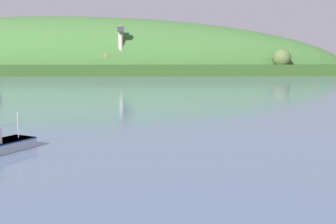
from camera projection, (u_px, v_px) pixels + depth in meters
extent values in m
cube|color=#27431B|center=(127.00, 70.00, 192.37)|extent=(408.52, 65.32, 5.16)
ellipsoid|color=#38602D|center=(62.00, 74.00, 209.37)|extent=(327.74, 76.45, 62.13)
sphere|color=#4C5B33|center=(108.00, 59.00, 182.95)|extent=(8.35, 8.35, 8.35)
sphere|color=#4C5B33|center=(282.00, 58.00, 185.14)|extent=(9.04, 9.04, 9.04)
cube|color=#4C4C51|center=(121.00, 73.00, 182.82)|extent=(5.52, 5.52, 2.00)
cylinder|color=#BCB293|center=(121.00, 49.00, 181.25)|extent=(2.16, 2.16, 21.61)
cylinder|color=#BCB293|center=(120.00, 31.00, 185.61)|extent=(3.67, 14.20, 1.19)
cube|color=#333338|center=(121.00, 29.00, 177.55)|extent=(3.38, 2.77, 2.59)
cylinder|color=#B2B2B7|center=(18.00, 125.00, 28.23)|extent=(0.06, 0.06, 1.95)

